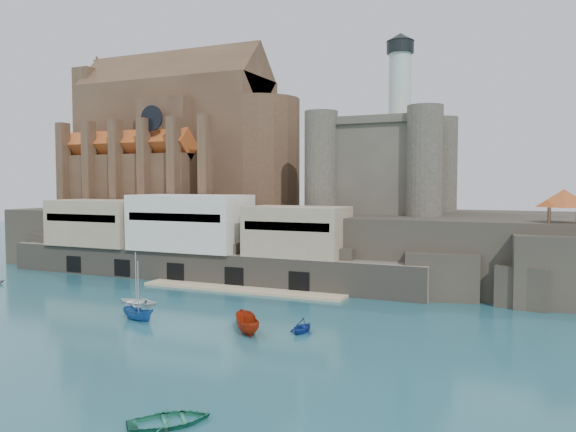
# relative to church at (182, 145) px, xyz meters

# --- Properties ---
(ground) EXTENTS (300.00, 300.00, 0.00)m
(ground) POSITION_rel_church_xyz_m (24.13, -41.85, -22.13)
(ground) COLOR #1B4E5B
(ground) RESTS_ON ground
(promontory) EXTENTS (100.00, 36.00, 10.00)m
(promontory) POSITION_rel_church_xyz_m (23.94, -2.48, -17.20)
(promontory) COLOR #2A251F
(promontory) RESTS_ON ground
(quay) EXTENTS (70.00, 12.00, 13.05)m
(quay) POSITION_rel_church_xyz_m (13.94, -18.78, -16.06)
(quay) COLOR #6F6759
(quay) RESTS_ON ground
(church) EXTENTS (47.00, 25.93, 30.51)m
(church) POSITION_rel_church_xyz_m (0.00, 0.00, 0.00)
(church) COLOR #4C3423
(church) RESTS_ON promontory
(castle_keep) EXTENTS (21.20, 21.20, 29.30)m
(castle_keep) POSITION_rel_church_xyz_m (40.21, -0.78, -3.81)
(castle_keep) COLOR #4A453A
(castle_keep) RESTS_ON promontory
(rock_outcrop) EXTENTS (14.50, 10.50, 8.70)m
(rock_outcrop) POSITION_rel_church_xyz_m (66.13, -16.01, -18.11)
(rock_outcrop) COLOR #2A251F
(rock_outcrop) RESTS_ON ground
(pavilion) EXTENTS (6.40, 6.40, 5.40)m
(pavilion) POSITION_rel_church_xyz_m (66.13, -15.85, -9.40)
(pavilion) COLOR #4C3423
(pavilion) RESTS_ON rock_outcrop
(boat_2) EXTENTS (2.11, 2.07, 4.55)m
(boat_2) POSITION_rel_church_xyz_m (23.97, -43.06, -22.13)
(boat_2) COLOR #205598
(boat_2) RESTS_ON ground
(boat_3) EXTENTS (3.36, 3.36, 5.16)m
(boat_3) POSITION_rel_church_xyz_m (42.84, -63.47, -22.13)
(boat_3) COLOR #258262
(boat_3) RESTS_ON ground
(boat_5) EXTENTS (2.92, 2.93, 5.46)m
(boat_5) POSITION_rel_church_xyz_m (37.07, -42.74, -22.13)
(boat_5) COLOR #9D290C
(boat_5) RESTS_ON ground
(boat_6) EXTENTS (1.70, 3.97, 5.38)m
(boat_6) POSITION_rel_church_xyz_m (18.42, -36.63, -22.13)
(boat_6) COLOR white
(boat_6) RESTS_ON ground
(boat_7) EXTENTS (3.16, 2.14, 3.43)m
(boat_7) POSITION_rel_church_xyz_m (42.11, -40.56, -22.13)
(boat_7) COLOR navy
(boat_7) RESTS_ON ground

